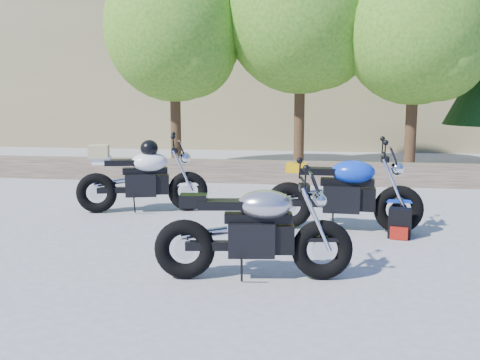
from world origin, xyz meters
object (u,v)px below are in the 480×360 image
blue_bike (344,193)px  silver_bike (255,232)px  white_bike (142,177)px  backpack (400,224)px

blue_bike → silver_bike: bearing=-111.4°
white_bike → backpack: size_ratio=5.25×
silver_bike → white_bike: (-2.37, 3.17, 0.08)m
white_bike → backpack: white_bike is taller
silver_bike → white_bike: bearing=118.9°
white_bike → blue_bike: size_ratio=0.96×
blue_bike → backpack: (0.77, -0.31, -0.36)m
silver_bike → blue_bike: blue_bike is taller
silver_bike → white_bike: 3.96m
blue_bike → backpack: bearing=-18.9°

